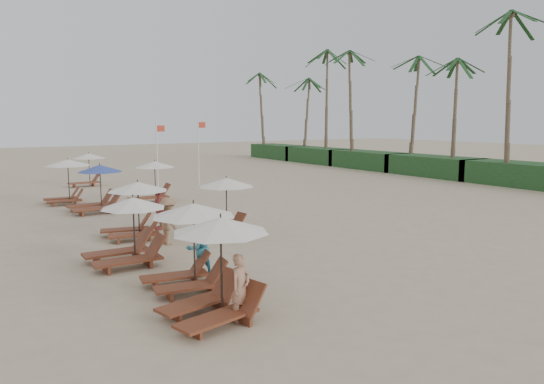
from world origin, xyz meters
TOP-DOWN VIEW (x-y plane):
  - ground at (0.00, 0.00)m, footprint 160.00×160.00m
  - shrub_hedge at (22.00, 14.50)m, footprint 3.20×53.00m
  - palm_row at (21.91, 15.40)m, footprint 7.00×52.00m
  - lounger_station_0 at (-6.32, -2.60)m, footprint 2.59×2.22m
  - lounger_station_1 at (-5.93, -0.33)m, footprint 2.53×2.26m
  - lounger_station_2 at (-6.62, 2.90)m, footprint 2.56×2.04m
  - lounger_station_3 at (-5.28, 6.28)m, footprint 2.59×2.30m
  - lounger_station_4 at (-5.14, 12.74)m, footprint 2.70×2.18m
  - lounger_station_5 at (-5.82, 16.21)m, footprint 2.54×2.40m
  - inland_station_0 at (-2.07, 4.95)m, footprint 2.59×2.24m
  - inland_station_1 at (-1.69, 14.29)m, footprint 2.84×2.24m
  - inland_station_2 at (-3.11, 23.24)m, footprint 2.71×2.24m
  - beachgoer_near at (-5.81, -2.99)m, footprint 0.66×0.56m
  - beachgoer_mid_a at (-5.20, 0.55)m, footprint 0.86×0.70m
  - beachgoer_mid_b at (-4.55, 4.60)m, footprint 0.76×1.18m
  - beachgoer_far_a at (-3.89, 7.23)m, footprint 0.81×1.09m
  - flag_pole_near at (0.38, 18.86)m, footprint 0.59×0.08m
  - flag_pole_far at (3.58, 19.49)m, footprint 0.60×0.08m

SIDE VIEW (x-z plane):
  - ground at x=0.00m, z-range 0.00..0.00m
  - beachgoer_near at x=-5.81m, z-range 0.00..1.53m
  - shrub_hedge at x=22.00m, z-range 0.00..1.60m
  - beachgoer_mid_a at x=-5.20m, z-range 0.00..1.64m
  - beachgoer_far_a at x=-3.89m, z-range 0.00..1.71m
  - beachgoer_mid_b at x=-4.55m, z-range 0.00..1.72m
  - lounger_station_2 at x=-6.62m, z-range -0.10..2.00m
  - lounger_station_4 at x=-5.14m, z-range -0.13..2.19m
  - lounger_station_3 at x=-5.28m, z-range 0.05..2.20m
  - lounger_station_0 at x=-6.32m, z-range -0.01..2.32m
  - lounger_station_1 at x=-5.93m, z-range 0.05..2.36m
  - inland_station_1 at x=-1.69m, z-range 0.17..2.40m
  - lounger_station_5 at x=-5.82m, z-range 0.15..2.54m
  - inland_station_2 at x=-3.11m, z-range 0.24..2.46m
  - inland_station_0 at x=-2.07m, z-range 0.33..2.56m
  - flag_pole_near at x=0.38m, z-range 0.24..4.59m
  - flag_pole_far at x=3.58m, z-range 0.25..4.80m
  - palm_row at x=21.91m, z-range 3.76..16.06m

